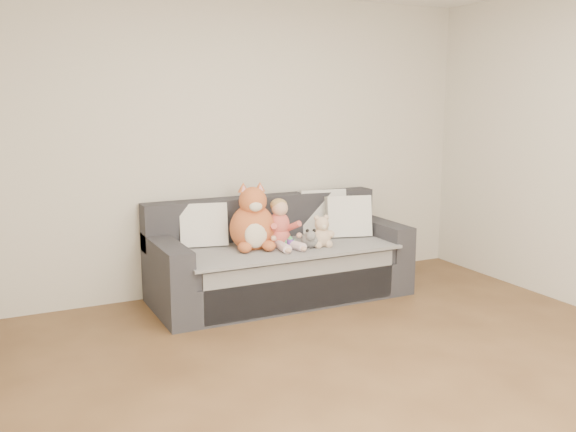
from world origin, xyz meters
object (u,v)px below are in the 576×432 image
object	(u,v)px
sofa	(278,262)
teddy_bear	(322,234)
plush_cat	(253,223)
toddler	(281,227)
sippy_cup	(290,242)

from	to	relation	value
sofa	teddy_bear	world-z (taller)	sofa
plush_cat	teddy_bear	xyz separation A→B (m)	(0.54, -0.20, -0.10)
plush_cat	toddler	bearing A→B (deg)	0.71
toddler	plush_cat	size ratio (longest dim) A/B	0.71
teddy_bear	sofa	bearing A→B (deg)	144.70
sofa	toddler	bearing A→B (deg)	-102.36
toddler	teddy_bear	xyz separation A→B (m)	(0.30, -0.16, -0.06)
plush_cat	teddy_bear	size ratio (longest dim) A/B	2.11
toddler	teddy_bear	bearing A→B (deg)	-29.30
sippy_cup	toddler	bearing A→B (deg)	110.09
toddler	teddy_bear	size ratio (longest dim) A/B	1.50
sofa	sippy_cup	size ratio (longest dim) A/B	20.48
sippy_cup	plush_cat	bearing A→B (deg)	153.25
sofa	plush_cat	bearing A→B (deg)	-166.74
sofa	plush_cat	world-z (taller)	plush_cat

